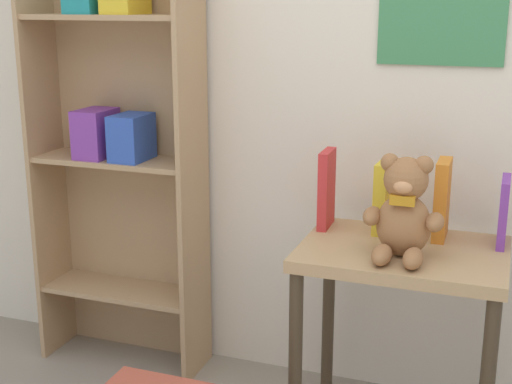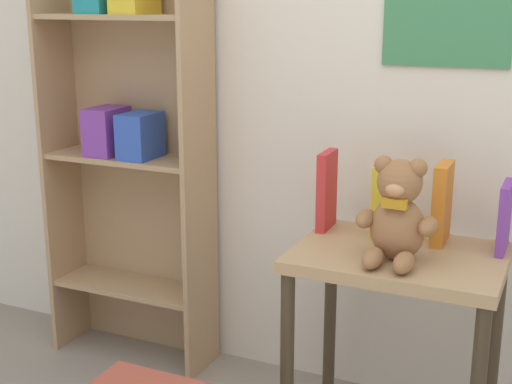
{
  "view_description": "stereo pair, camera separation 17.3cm",
  "coord_description": "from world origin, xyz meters",
  "px_view_note": "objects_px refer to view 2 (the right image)",
  "views": [
    {
      "loc": [
        0.39,
        -0.79,
        1.33
      ],
      "look_at": [
        -0.35,
        1.23,
        0.75
      ],
      "focal_mm": 50.0,
      "sensor_mm": 36.0,
      "label": 1
    },
    {
      "loc": [
        0.55,
        -0.72,
        1.33
      ],
      "look_at": [
        -0.35,
        1.23,
        0.75
      ],
      "focal_mm": 50.0,
      "sensor_mm": 36.0,
      "label": 2
    }
  ],
  "objects_px": {
    "teddy_bear": "(397,215)",
    "book_standing_yellow": "(382,201)",
    "book_standing_orange": "(442,204)",
    "bookshelf_side": "(131,131)",
    "book_standing_purple": "(505,217)",
    "book_standing_red": "(327,190)",
    "display_table": "(397,288)"
  },
  "relations": [
    {
      "from": "bookshelf_side",
      "to": "display_table",
      "type": "distance_m",
      "value": 1.13
    },
    {
      "from": "bookshelf_side",
      "to": "display_table",
      "type": "relative_size",
      "value": 2.43
    },
    {
      "from": "bookshelf_side",
      "to": "book_standing_purple",
      "type": "height_order",
      "value": "bookshelf_side"
    },
    {
      "from": "book_standing_orange",
      "to": "display_table",
      "type": "bearing_deg",
      "value": -124.24
    },
    {
      "from": "book_standing_orange",
      "to": "book_standing_purple",
      "type": "height_order",
      "value": "book_standing_orange"
    },
    {
      "from": "book_standing_yellow",
      "to": "book_standing_purple",
      "type": "distance_m",
      "value": 0.35
    },
    {
      "from": "book_standing_red",
      "to": "book_standing_purple",
      "type": "xyz_separation_m",
      "value": [
        0.53,
        0.01,
        -0.02
      ]
    },
    {
      "from": "teddy_bear",
      "to": "book_standing_orange",
      "type": "distance_m",
      "value": 0.22
    },
    {
      "from": "teddy_bear",
      "to": "book_standing_yellow",
      "type": "bearing_deg",
      "value": 115.4
    },
    {
      "from": "book_standing_red",
      "to": "book_standing_yellow",
      "type": "relative_size",
      "value": 1.11
    },
    {
      "from": "book_standing_yellow",
      "to": "book_standing_orange",
      "type": "height_order",
      "value": "book_standing_orange"
    },
    {
      "from": "teddy_bear",
      "to": "book_standing_orange",
      "type": "height_order",
      "value": "teddy_bear"
    },
    {
      "from": "book_standing_yellow",
      "to": "display_table",
      "type": "bearing_deg",
      "value": -51.97
    },
    {
      "from": "teddy_bear",
      "to": "book_standing_orange",
      "type": "relative_size",
      "value": 1.21
    },
    {
      "from": "display_table",
      "to": "book_standing_yellow",
      "type": "relative_size",
      "value": 2.91
    },
    {
      "from": "display_table",
      "to": "teddy_bear",
      "type": "distance_m",
      "value": 0.25
    },
    {
      "from": "book_standing_orange",
      "to": "book_standing_purple",
      "type": "xyz_separation_m",
      "value": [
        0.18,
        0.0,
        -0.02
      ]
    },
    {
      "from": "book_standing_yellow",
      "to": "book_standing_purple",
      "type": "relative_size",
      "value": 1.11
    },
    {
      "from": "teddy_bear",
      "to": "book_standing_red",
      "type": "xyz_separation_m",
      "value": [
        -0.27,
        0.2,
        -0.01
      ]
    },
    {
      "from": "bookshelf_side",
      "to": "display_table",
      "type": "xyz_separation_m",
      "value": [
        1.05,
        -0.23,
        -0.34
      ]
    },
    {
      "from": "teddy_bear",
      "to": "book_standing_purple",
      "type": "height_order",
      "value": "teddy_bear"
    },
    {
      "from": "bookshelf_side",
      "to": "book_standing_orange",
      "type": "height_order",
      "value": "bookshelf_side"
    },
    {
      "from": "book_standing_orange",
      "to": "book_standing_purple",
      "type": "bearing_deg",
      "value": 0.36
    },
    {
      "from": "teddy_bear",
      "to": "book_standing_yellow",
      "type": "height_order",
      "value": "teddy_bear"
    },
    {
      "from": "bookshelf_side",
      "to": "book_standing_red",
      "type": "xyz_separation_m",
      "value": [
        0.79,
        -0.11,
        -0.11
      ]
    },
    {
      "from": "display_table",
      "to": "book_standing_yellow",
      "type": "height_order",
      "value": "book_standing_yellow"
    },
    {
      "from": "book_standing_red",
      "to": "book_standing_yellow",
      "type": "bearing_deg",
      "value": -1.67
    },
    {
      "from": "display_table",
      "to": "book_standing_red",
      "type": "distance_m",
      "value": 0.37
    },
    {
      "from": "book_standing_purple",
      "to": "teddy_bear",
      "type": "bearing_deg",
      "value": -141.17
    },
    {
      "from": "book_standing_yellow",
      "to": "book_standing_purple",
      "type": "height_order",
      "value": "book_standing_yellow"
    },
    {
      "from": "bookshelf_side",
      "to": "book_standing_red",
      "type": "height_order",
      "value": "bookshelf_side"
    },
    {
      "from": "bookshelf_side",
      "to": "display_table",
      "type": "bearing_deg",
      "value": -12.25
    }
  ]
}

